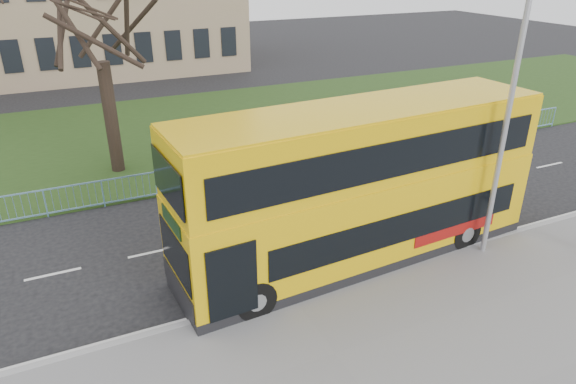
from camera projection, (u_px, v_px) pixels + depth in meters
name	position (u px, v px, depth m)	size (l,w,h in m)	color
ground	(268.00, 270.00, 15.69)	(120.00, 120.00, 0.00)	black
kerb	(290.00, 296.00, 14.38)	(80.00, 0.20, 0.14)	gray
grass_verge	(165.00, 134.00, 27.44)	(80.00, 15.40, 0.08)	#233D16
guard_railing	(205.00, 176.00, 20.89)	(40.00, 0.12, 1.10)	#78AFD6
bare_tree	(99.00, 38.00, 20.36)	(7.89, 7.89, 11.28)	black
yellow_bus	(361.00, 182.00, 15.28)	(11.68, 3.44, 4.83)	#E6B309
street_lamp	(505.00, 116.00, 14.59)	(1.73, 0.20, 8.15)	#9C9EA5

